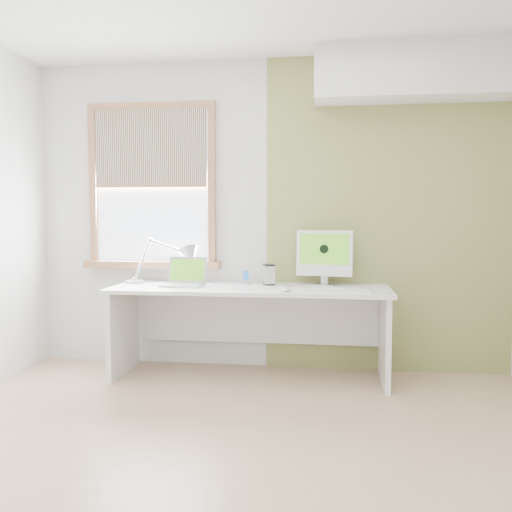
% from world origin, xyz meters
% --- Properties ---
extents(room, '(4.04, 3.54, 2.64)m').
position_xyz_m(room, '(0.00, 0.00, 1.30)').
color(room, tan).
rests_on(room, ground).
extents(accent_wall, '(2.00, 0.02, 2.60)m').
position_xyz_m(accent_wall, '(1.00, 1.74, 1.30)').
color(accent_wall, '#98974E').
rests_on(accent_wall, room).
extents(soffit, '(1.60, 0.40, 0.42)m').
position_xyz_m(soffit, '(1.20, 1.57, 2.40)').
color(soffit, white).
rests_on(soffit, room).
extents(window, '(1.20, 0.14, 1.42)m').
position_xyz_m(window, '(-1.00, 1.71, 1.54)').
color(window, '#99603E').
rests_on(window, room).
extents(desk, '(2.20, 0.70, 0.73)m').
position_xyz_m(desk, '(-0.09, 1.44, 0.53)').
color(desk, white).
rests_on(desk, room).
extents(desk_lamp, '(0.69, 0.34, 0.38)m').
position_xyz_m(desk_lamp, '(-0.72, 1.59, 0.93)').
color(desk_lamp, '#B0B2B4').
rests_on(desk_lamp, desk).
extents(laptop, '(0.34, 0.28, 0.23)m').
position_xyz_m(laptop, '(-0.63, 1.40, 0.79)').
color(laptop, '#B0B2B4').
rests_on(laptop, desk).
extents(phone_dock, '(0.07, 0.07, 0.12)m').
position_xyz_m(phone_dock, '(-0.16, 1.57, 0.76)').
color(phone_dock, '#B0B2B4').
rests_on(phone_dock, desk).
extents(external_drive, '(0.12, 0.15, 0.17)m').
position_xyz_m(external_drive, '(0.04, 1.55, 0.81)').
color(external_drive, '#B0B2B4').
rests_on(external_drive, desk).
extents(imac, '(0.46, 0.17, 0.44)m').
position_xyz_m(imac, '(0.49, 1.58, 0.98)').
color(imac, '#B0B2B4').
rests_on(imac, desk).
extents(keyboard, '(0.47, 0.16, 0.02)m').
position_xyz_m(keyboard, '(0.61, 1.22, 0.74)').
color(keyboard, white).
rests_on(keyboard, desk).
extents(mouse, '(0.09, 0.12, 0.03)m').
position_xyz_m(mouse, '(0.21, 1.16, 0.75)').
color(mouse, white).
rests_on(mouse, desk).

